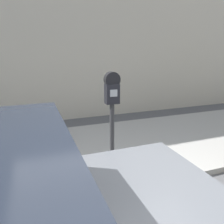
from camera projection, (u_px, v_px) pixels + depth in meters
sidewalk at (90, 152)px, 4.24m from camera, size 24.00×2.80×0.10m
building_facade at (63, 3)px, 5.70m from camera, size 24.00×0.30×6.29m
parking_meter at (112, 104)px, 3.19m from camera, size 0.22×0.14×1.56m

